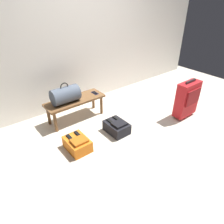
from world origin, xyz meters
TOP-DOWN VIEW (x-y plane):
  - ground_plane at (0.00, 0.00)m, footprint 6.60×6.60m
  - back_wall at (0.00, 1.60)m, footprint 6.00×0.10m
  - bench at (-0.55, 1.06)m, footprint 1.00×0.36m
  - duffel_bag_slate at (-0.71, 1.06)m, footprint 0.44×0.26m
  - cell_phone at (-0.16, 1.05)m, footprint 0.07×0.14m
  - suitcase_upright_red at (0.98, -0.06)m, footprint 0.45×0.21m
  - backpack_orange at (-0.94, 0.35)m, footprint 0.28×0.38m
  - backpack_dark at (-0.25, 0.32)m, footprint 0.28×0.38m

SIDE VIEW (x-z plane):
  - ground_plane at x=0.00m, z-range 0.00..0.00m
  - backpack_orange at x=-0.94m, z-range -0.01..0.20m
  - backpack_dark at x=-0.25m, z-range -0.01..0.20m
  - bench at x=-0.55m, z-range 0.13..0.51m
  - suitcase_upright_red at x=0.98m, z-range 0.01..0.70m
  - cell_phone at x=-0.16m, z-range 0.38..0.38m
  - duffel_bag_slate at x=-0.71m, z-range 0.34..0.68m
  - back_wall at x=0.00m, z-range 0.00..2.80m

